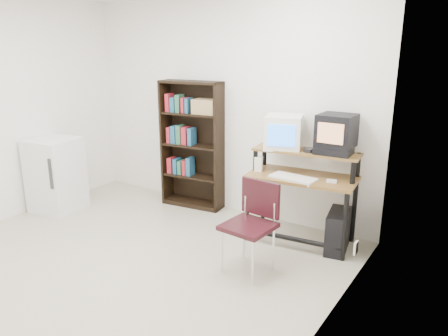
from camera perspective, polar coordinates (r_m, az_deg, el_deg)
The scene contains 17 objects.
floor at distance 4.38m, azimuth -15.07°, elevation -12.87°, with size 4.00×4.00×0.01m, color beige.
back_wall at distance 5.41m, azimuth -0.13°, elevation 7.90°, with size 4.00×0.01×2.60m, color white.
right_wall at distance 2.76m, azimuth 11.76°, elevation -0.57°, with size 0.01×4.00×2.60m, color white.
computer_desk at distance 4.65m, azimuth 10.19°, elevation -1.64°, with size 1.17×0.68×0.98m.
crt_monitor at distance 4.72m, azimuth 7.83°, elevation 4.67°, with size 0.48×0.48×0.36m.
vcr at distance 4.56m, azimuth 14.11°, elevation 2.13°, with size 0.36×0.26×0.08m, color black.
crt_tv at distance 4.56m, azimuth 14.48°, elevation 4.75°, with size 0.35×0.35×0.33m.
cd_spindle at distance 4.60m, azimuth 11.08°, elevation 2.23°, with size 0.12×0.12×0.05m, color #26262B.
keyboard at distance 4.50m, azimuth 9.01°, elevation -1.36°, with size 0.47×0.21×0.04m, color white.
mousepad at distance 4.46m, azimuth 13.73°, elevation -1.99°, with size 0.22×0.18×0.01m, color black.
mouse at distance 4.47m, azimuth 13.87°, elevation -1.72°, with size 0.10×0.06×0.03m, color white.
desk_speaker at distance 4.71m, azimuth 4.53°, elevation 0.43°, with size 0.08×0.07×0.17m, color white.
pc_tower at distance 4.67m, azimuth 14.65°, elevation -7.98°, with size 0.20×0.45×0.42m, color black.
school_chair at distance 4.06m, azimuth 3.80°, elevation -6.42°, with size 0.46×0.46×0.85m.
bookshelf at distance 5.59m, azimuth -4.07°, elevation 3.30°, with size 0.84×0.37×1.62m.
mini_fridge at distance 5.91m, azimuth -21.11°, elevation -0.82°, with size 0.61×0.61×0.92m.
wall_outlet at distance 4.15m, azimuth 16.83°, elevation -9.96°, with size 0.02×0.08×0.12m, color beige.
Camera 1 is at (2.95, -2.47, 2.08)m, focal length 35.00 mm.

